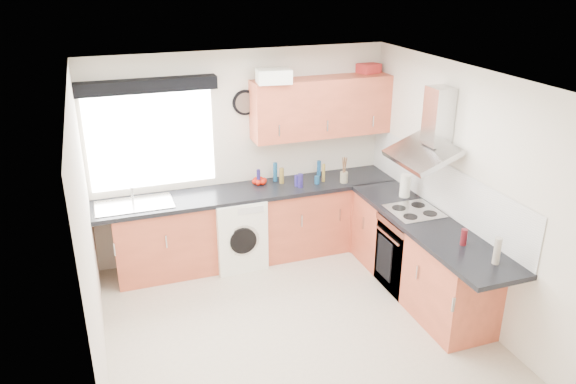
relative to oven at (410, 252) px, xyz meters
name	(u,v)px	position (x,y,z in m)	size (l,w,h in m)	color
ground_plane	(293,326)	(-1.50, -0.30, -0.42)	(3.60, 3.60, 0.00)	beige
ceiling	(294,78)	(-1.50, -0.30, 2.08)	(3.60, 3.60, 0.02)	white
wall_back	(242,155)	(-1.50, 1.50, 0.82)	(3.60, 0.02, 2.50)	silver
wall_front	(389,323)	(-1.50, -2.10, 0.82)	(3.60, 0.02, 2.50)	silver
wall_left	(89,244)	(-3.30, -0.30, 0.82)	(0.02, 3.60, 2.50)	silver
wall_right	(458,189)	(0.30, -0.30, 0.82)	(0.02, 3.60, 2.50)	silver
window	(151,140)	(-2.55, 1.49, 1.12)	(1.40, 0.02, 1.10)	white
window_blind	(147,86)	(-2.55, 1.40, 1.76)	(1.50, 0.18, 0.14)	black
splashback	(440,185)	(0.29, 0.00, 0.75)	(0.01, 3.00, 0.54)	white
base_cab_back	(243,227)	(-1.60, 1.21, 0.01)	(3.00, 0.58, 0.86)	#AD4A30
base_cab_corner	(362,210)	(0.00, 1.20, 0.01)	(0.60, 0.60, 0.86)	#AD4A30
base_cab_right	(419,257)	(0.01, -0.15, 0.01)	(0.58, 2.10, 0.86)	#AD4A30
worktop_back	(250,192)	(-1.50, 1.20, 0.46)	(3.60, 0.62, 0.05)	black
worktop_right	(429,225)	(0.00, -0.30, 0.46)	(0.62, 2.42, 0.05)	black
sink	(134,202)	(-2.83, 1.20, 0.52)	(0.84, 0.46, 0.10)	#B3B3B3
oven	(410,252)	(0.00, 0.00, 0.00)	(0.56, 0.58, 0.85)	black
hob_plate	(414,211)	(0.00, 0.00, 0.49)	(0.52, 0.52, 0.01)	#B3B3B3
extractor_hood	(430,134)	(0.10, 0.00, 1.34)	(0.52, 0.78, 0.66)	#B3B3B3
upper_cabinets	(322,107)	(-0.55, 1.32, 1.38)	(1.70, 0.35, 0.70)	#AD4A30
washing_machine	(237,230)	(-1.69, 1.15, 0.01)	(0.59, 0.57, 0.87)	white
wall_clock	(246,103)	(-1.45, 1.46, 1.47)	(0.30, 0.30, 0.04)	black
casserole	(274,76)	(-1.18, 1.22, 1.80)	(0.38, 0.27, 0.16)	white
storage_box	(369,68)	(0.10, 1.42, 1.78)	(0.24, 0.20, 0.11)	red
utensil_pot	(344,177)	(-0.35, 1.05, 0.55)	(0.09, 0.09, 0.13)	gray
kitchen_roll	(405,186)	(0.12, 0.41, 0.62)	(0.12, 0.12, 0.26)	white
tomato_cluster	(259,181)	(-1.33, 1.35, 0.52)	(0.16, 0.16, 0.07)	#B41607
jar_0	(319,168)	(-0.55, 1.38, 0.58)	(0.05, 0.05, 0.19)	#1C5289
jar_1	(282,176)	(-1.07, 1.28, 0.58)	(0.06, 0.06, 0.19)	olive
jar_2	(258,177)	(-1.35, 1.34, 0.58)	(0.04, 0.04, 0.19)	navy
jar_3	(300,181)	(-0.91, 1.08, 0.57)	(0.06, 0.06, 0.17)	#211956
jar_4	(324,173)	(-0.57, 1.16, 0.60)	(0.04, 0.04, 0.23)	olive
jar_5	(275,172)	(-1.12, 1.38, 0.60)	(0.05, 0.05, 0.24)	#19507B
jar_6	(297,181)	(-0.93, 1.13, 0.55)	(0.05, 0.05, 0.14)	navy
jar_7	(317,180)	(-0.68, 1.12, 0.53)	(0.06, 0.06, 0.10)	navy
bottle_0	(497,251)	(0.09, -1.22, 0.61)	(0.06, 0.06, 0.25)	#A49A8B
bottle_1	(464,237)	(0.03, -0.82, 0.57)	(0.06, 0.06, 0.16)	#521117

